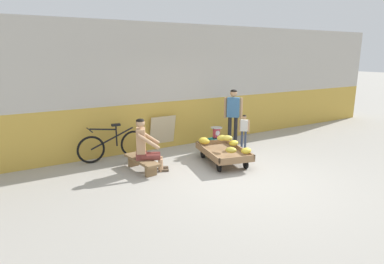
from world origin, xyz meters
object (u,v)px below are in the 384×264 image
(shopping_bag, at_px, (223,149))
(plastic_crate, at_px, (216,144))
(customer_child, at_px, (244,128))
(sign_board, at_px, (162,132))
(customer_adult, at_px, (233,111))
(weighing_scale, at_px, (216,133))
(bicycle_near_left, at_px, (113,145))
(vendor_seated, at_px, (145,145))
(low_bench, at_px, (142,162))
(banana_cart, at_px, (223,153))

(shopping_bag, bearing_deg, plastic_crate, 82.03)
(customer_child, bearing_deg, sign_board, 151.02)
(customer_adult, bearing_deg, shopping_bag, -146.07)
(plastic_crate, height_order, weighing_scale, weighing_scale)
(bicycle_near_left, height_order, shopping_bag, bicycle_near_left)
(sign_board, height_order, shopping_bag, sign_board)
(plastic_crate, relative_size, bicycle_near_left, 0.22)
(vendor_seated, xyz_separation_m, bicycle_near_left, (-0.37, 1.10, -0.21))
(weighing_scale, distance_m, customer_adult, 0.76)
(plastic_crate, xyz_separation_m, customer_child, (0.70, -0.26, 0.40))
(bicycle_near_left, relative_size, sign_board, 1.88)
(bicycle_near_left, height_order, sign_board, sign_board)
(vendor_seated, bearing_deg, bicycle_near_left, 108.43)
(vendor_seated, bearing_deg, shopping_bag, 4.59)
(shopping_bag, bearing_deg, low_bench, -176.50)
(bicycle_near_left, bearing_deg, customer_adult, -9.09)
(customer_child, bearing_deg, low_bench, -175.37)
(plastic_crate, bearing_deg, bicycle_near_left, 167.66)
(vendor_seated, relative_size, customer_adult, 0.75)
(customer_child, height_order, shopping_bag, customer_child)
(bicycle_near_left, xyz_separation_m, sign_board, (1.41, 0.22, 0.09))
(banana_cart, relative_size, shopping_bag, 6.61)
(vendor_seated, xyz_separation_m, shopping_bag, (2.17, 0.17, -0.45))
(vendor_seated, relative_size, plastic_crate, 3.17)
(weighing_scale, xyz_separation_m, sign_board, (-1.18, 0.79, -0.01))
(shopping_bag, bearing_deg, bicycle_near_left, 159.91)
(vendor_seated, distance_m, plastic_crate, 2.32)
(sign_board, bearing_deg, customer_child, -28.98)
(weighing_scale, height_order, customer_child, customer_child)
(shopping_bag, bearing_deg, customer_adult, 33.93)
(banana_cart, distance_m, customer_adult, 1.65)
(vendor_seated, distance_m, bicycle_near_left, 1.18)
(customer_adult, bearing_deg, bicycle_near_left, 170.91)
(vendor_seated, relative_size, sign_board, 1.29)
(banana_cart, bearing_deg, bicycle_near_left, 143.58)
(plastic_crate, xyz_separation_m, shopping_bag, (-0.05, -0.36, -0.03))
(bicycle_near_left, bearing_deg, plastic_crate, -12.34)
(banana_cart, bearing_deg, vendor_seated, 165.62)
(low_bench, relative_size, sign_board, 1.27)
(low_bench, relative_size, plastic_crate, 3.12)
(weighing_scale, height_order, sign_board, sign_board)
(vendor_seated, bearing_deg, plastic_crate, 13.57)
(banana_cart, height_order, sign_board, sign_board)
(vendor_seated, height_order, customer_adult, customer_adult)
(vendor_seated, height_order, weighing_scale, vendor_seated)
(shopping_bag, bearing_deg, banana_cart, -125.75)
(low_bench, height_order, sign_board, sign_board)
(vendor_seated, height_order, customer_child, vendor_seated)
(banana_cart, xyz_separation_m, low_bench, (-1.80, 0.48, -0.04))
(vendor_seated, bearing_deg, banana_cart, -14.38)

